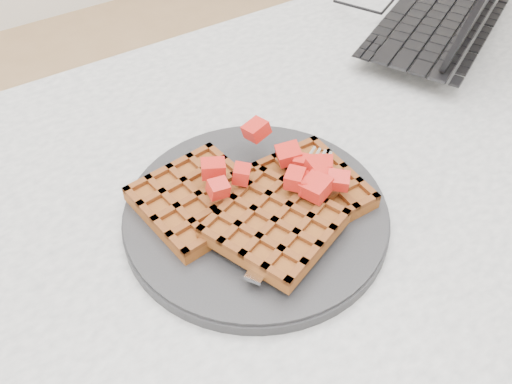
# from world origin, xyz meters

# --- Properties ---
(table) EXTENTS (1.20, 0.80, 0.75)m
(table) POSITION_xyz_m (0.00, 0.00, 0.64)
(table) COLOR beige
(table) RESTS_ON ground
(plate) EXTENTS (0.27, 0.27, 0.02)m
(plate) POSITION_xyz_m (-0.07, 0.04, 0.76)
(plate) COLOR black
(plate) RESTS_ON table
(waffles) EXTENTS (0.21, 0.20, 0.03)m
(waffles) POSITION_xyz_m (-0.07, 0.04, 0.78)
(waffles) COLOR brown
(waffles) RESTS_ON plate
(strawberry_pile) EXTENTS (0.15, 0.15, 0.02)m
(strawberry_pile) POSITION_xyz_m (-0.07, 0.04, 0.80)
(strawberry_pile) COLOR #A10A08
(strawberry_pile) RESTS_ON waffles
(fork) EXTENTS (0.16, 0.12, 0.02)m
(fork) POSITION_xyz_m (-0.04, 0.01, 0.77)
(fork) COLOR silver
(fork) RESTS_ON plate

